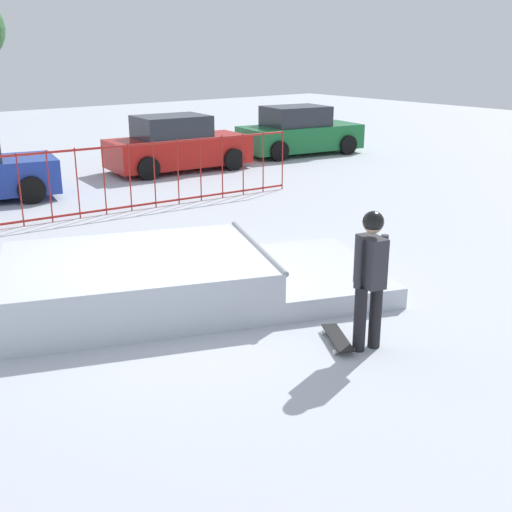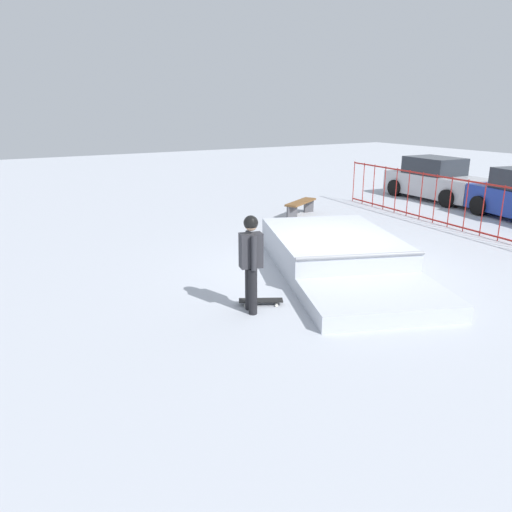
{
  "view_description": "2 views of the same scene",
  "coord_description": "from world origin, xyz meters",
  "px_view_note": "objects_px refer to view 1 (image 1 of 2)",
  "views": [
    {
      "loc": [
        -4.35,
        -7.38,
        3.52
      ],
      "look_at": [
        0.56,
        -1.09,
        0.9
      ],
      "focal_mm": 45.14,
      "sensor_mm": 36.0,
      "label": 1
    },
    {
      "loc": [
        8.02,
        -6.57,
        3.45
      ],
      "look_at": [
        1.06,
        -2.5,
        1.0
      ],
      "focal_mm": 34.45,
      "sensor_mm": 36.0,
      "label": 2
    }
  ],
  "objects_px": {
    "skater": "(370,271)",
    "skateboard": "(338,338)",
    "skate_ramp": "(169,279)",
    "parked_car_green": "(299,133)",
    "parked_car_red": "(177,146)"
  },
  "relations": [
    {
      "from": "parked_car_red",
      "to": "parked_car_green",
      "type": "distance_m",
      "value": 4.8
    },
    {
      "from": "skate_ramp",
      "to": "skateboard",
      "type": "relative_size",
      "value": 7.49
    },
    {
      "from": "skate_ramp",
      "to": "skateboard",
      "type": "height_order",
      "value": "skate_ramp"
    },
    {
      "from": "parked_car_red",
      "to": "skater",
      "type": "bearing_deg",
      "value": -105.37
    },
    {
      "from": "skater",
      "to": "parked_car_green",
      "type": "distance_m",
      "value": 14.7
    },
    {
      "from": "skateboard",
      "to": "parked_car_green",
      "type": "relative_size",
      "value": 0.19
    },
    {
      "from": "skateboard",
      "to": "parked_car_green",
      "type": "distance_m",
      "value": 14.59
    },
    {
      "from": "skateboard",
      "to": "parked_car_green",
      "type": "height_order",
      "value": "parked_car_green"
    },
    {
      "from": "parked_car_green",
      "to": "parked_car_red",
      "type": "bearing_deg",
      "value": -170.78
    },
    {
      "from": "parked_car_red",
      "to": "parked_car_green",
      "type": "xyz_separation_m",
      "value": [
        4.8,
        0.03,
        0.0
      ]
    },
    {
      "from": "skater",
      "to": "skateboard",
      "type": "xyz_separation_m",
      "value": [
        -0.18,
        0.31,
        -0.93
      ]
    },
    {
      "from": "skater",
      "to": "skateboard",
      "type": "bearing_deg",
      "value": -136.22
    },
    {
      "from": "skate_ramp",
      "to": "skater",
      "type": "bearing_deg",
      "value": -48.17
    },
    {
      "from": "skateboard",
      "to": "parked_car_red",
      "type": "bearing_deg",
      "value": -173.33
    },
    {
      "from": "skateboard",
      "to": "parked_car_green",
      "type": "bearing_deg",
      "value": 168.96
    }
  ]
}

